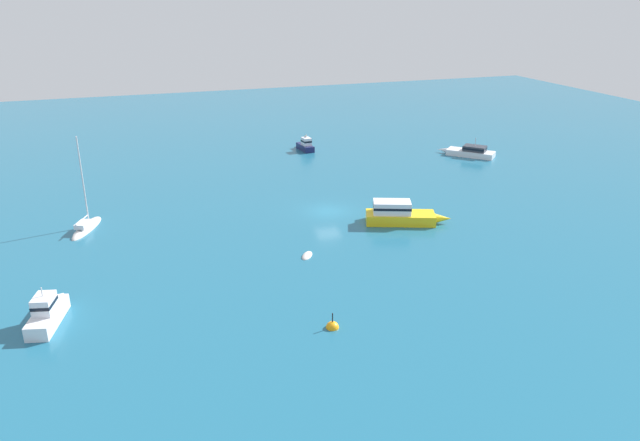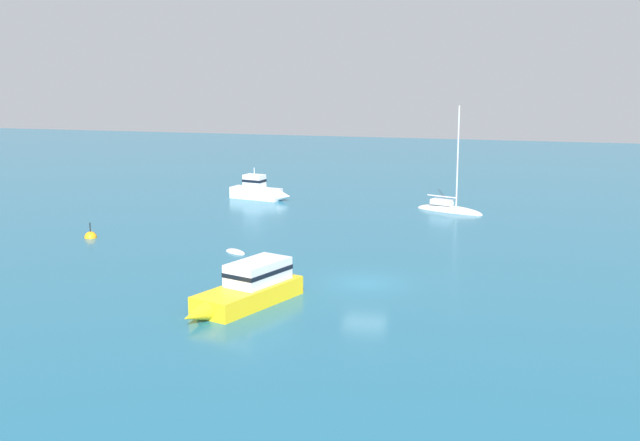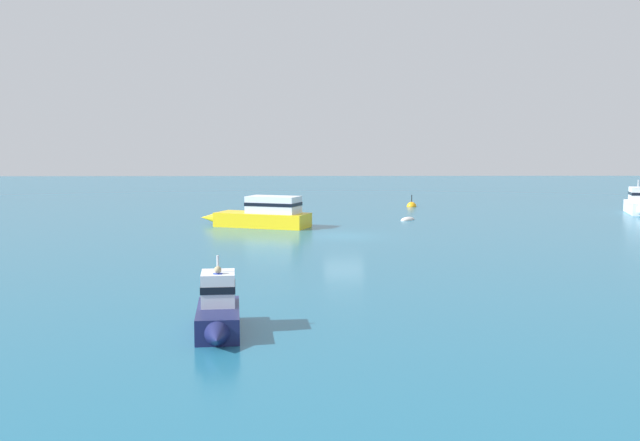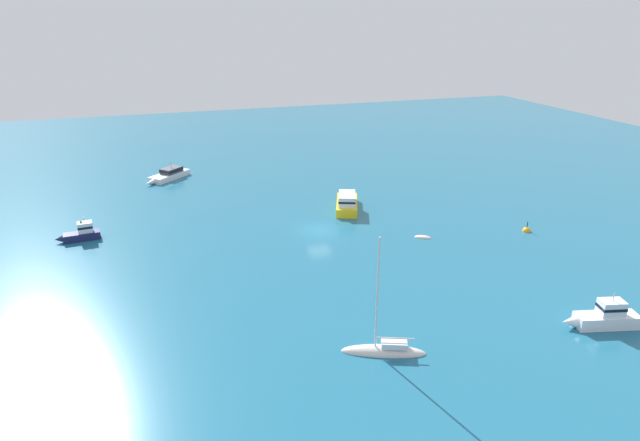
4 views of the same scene
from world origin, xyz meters
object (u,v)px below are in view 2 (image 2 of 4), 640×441
(ketch, at_px, (449,210))
(motor_cruiser, at_px, (249,288))
(powerboat, at_px, (259,190))
(tender, at_px, (235,253))
(channel_buoy, at_px, (91,238))

(ketch, height_order, motor_cruiser, ketch)
(powerboat, bearing_deg, tender, -63.05)
(ketch, distance_m, motor_cruiser, 30.02)
(tender, distance_m, motor_cruiser, 11.84)
(ketch, bearing_deg, channel_buoy, -124.62)
(motor_cruiser, height_order, channel_buoy, motor_cruiser)
(tender, distance_m, channel_buoy, 11.80)
(ketch, distance_m, channel_buoy, 29.12)
(ketch, relative_size, motor_cruiser, 1.12)
(powerboat, distance_m, motor_cruiser, 32.25)
(motor_cruiser, relative_size, channel_buoy, 5.34)
(motor_cruiser, bearing_deg, ketch, -174.65)
(powerboat, bearing_deg, ketch, 7.20)
(tender, height_order, channel_buoy, channel_buoy)
(motor_cruiser, bearing_deg, powerboat, -142.44)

